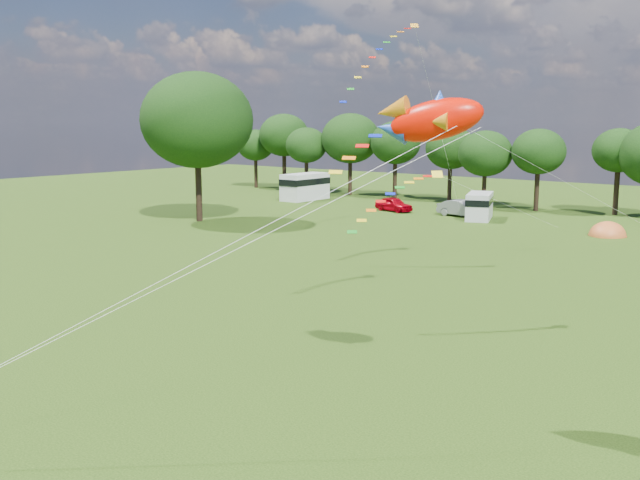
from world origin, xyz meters
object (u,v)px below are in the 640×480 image
Objects in this scene: big_tree at (197,120)px; car_a at (394,204)px; fish_kite at (428,120)px; tent_orange at (607,236)px; car_b at (462,208)px; campervan_a at (305,186)px; campervan_b at (480,205)px.

big_tree is 21.30m from car_a.
tent_orange is at bearing 81.40° from fish_kite.
big_tree is 2.99× the size of car_b.
tent_orange is at bearing 24.51° from big_tree.
car_a is at bearing 106.16° from fish_kite.
fish_kite is at bearing -137.60° from campervan_a.
campervan_b reaches higher than car_a.
tent_orange is at bearing -96.16° from car_b.
car_a is 14.00m from campervan_a.
car_a is 1.23× the size of fish_kite.
campervan_b is 12.62m from tent_orange.
campervan_a reaches higher than tent_orange.
campervan_b is at bearing 41.34° from big_tree.
campervan_a is 61.08m from fish_kite.
car_b is 47.70m from fish_kite.
big_tree is at bearing 129.22° from fish_kite.
big_tree reaches higher than tent_orange.
big_tree is 25.89m from car_b.
campervan_b reaches higher than tent_orange.
big_tree is 2.48× the size of campervan_b.
campervan_b is 1.68× the size of tent_orange.
fish_kite reaches higher than tent_orange.
fish_kite is (41.57, -44.14, 7.36)m from campervan_a.
car_b is (7.21, 0.65, 0.07)m from car_a.
fish_kite reaches higher than campervan_a.
campervan_b is at bearing 96.35° from fish_kite.
big_tree reaches higher than fish_kite.
fish_kite reaches higher than campervan_b.
tent_orange is (14.41, -3.19, -0.76)m from car_b.
campervan_b is at bearing -97.20° from campervan_a.
tent_orange is at bearing -83.84° from car_a.
car_b is 0.83× the size of campervan_b.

